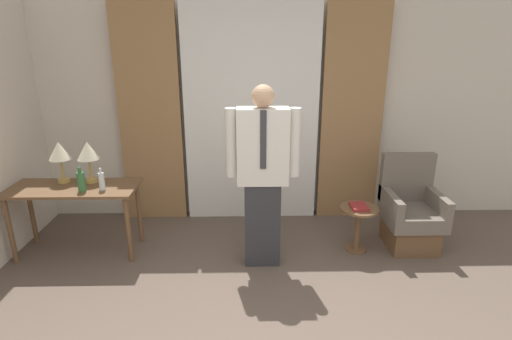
{
  "coord_description": "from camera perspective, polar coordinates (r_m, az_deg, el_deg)",
  "views": [
    {
      "loc": [
        -0.04,
        -1.8,
        2.21
      ],
      "look_at": [
        0.03,
        1.64,
        1.05
      ],
      "focal_mm": 28.0,
      "sensor_mm": 36.0,
      "label": 1
    }
  ],
  "objects": [
    {
      "name": "table_lamp_right",
      "position": [
        4.46,
        -22.88,
        2.3
      ],
      "size": [
        0.22,
        0.22,
        0.44
      ],
      "color": "tan",
      "rests_on": "desk"
    },
    {
      "name": "curtain_sheer_center",
      "position": [
        4.8,
        -0.66,
        7.61
      ],
      "size": [
        1.6,
        0.06,
        2.58
      ],
      "color": "white",
      "rests_on": "ground_plane"
    },
    {
      "name": "bottle_near_edge",
      "position": [
        4.3,
        -23.71,
        -1.49
      ],
      "size": [
        0.08,
        0.08,
        0.25
      ],
      "color": "#336638",
      "rests_on": "desk"
    },
    {
      "name": "curtain_drape_right",
      "position": [
        4.96,
        13.52,
        7.46
      ],
      "size": [
        0.73,
        0.06,
        2.58
      ],
      "color": "#997047",
      "rests_on": "ground_plane"
    },
    {
      "name": "book",
      "position": [
        4.32,
        14.51,
        -5.09
      ],
      "size": [
        0.17,
        0.22,
        0.03
      ],
      "color": "maroon",
      "rests_on": "side_table"
    },
    {
      "name": "side_table",
      "position": [
        4.39,
        14.38,
        -7.13
      ],
      "size": [
        0.4,
        0.4,
        0.5
      ],
      "color": "brown",
      "rests_on": "ground_plane"
    },
    {
      "name": "table_lamp_left",
      "position": [
        4.58,
        -26.27,
        2.22
      ],
      "size": [
        0.22,
        0.22,
        0.44
      ],
      "color": "tan",
      "rests_on": "desk"
    },
    {
      "name": "desk",
      "position": [
        4.52,
        -24.54,
        -3.5
      ],
      "size": [
        1.3,
        0.54,
        0.74
      ],
      "color": "brown",
      "rests_on": "ground_plane"
    },
    {
      "name": "bottle_by_lamp",
      "position": [
        4.26,
        -21.19,
        -1.46
      ],
      "size": [
        0.06,
        0.06,
        0.23
      ],
      "color": "silver",
      "rests_on": "desk"
    },
    {
      "name": "curtain_drape_left",
      "position": [
        4.94,
        -14.9,
        7.3
      ],
      "size": [
        0.73,
        0.06,
        2.58
      ],
      "color": "#997047",
      "rests_on": "ground_plane"
    },
    {
      "name": "armchair",
      "position": [
        4.68,
        21.15,
        -6.0
      ],
      "size": [
        0.58,
        0.61,
        0.99
      ],
      "color": "brown",
      "rests_on": "ground_plane"
    },
    {
      "name": "wall_back",
      "position": [
        4.92,
        -0.68,
        8.59
      ],
      "size": [
        10.0,
        0.06,
        2.7
      ],
      "color": "beige",
      "rests_on": "ground_plane"
    },
    {
      "name": "person",
      "position": [
        3.8,
        0.95,
        -0.32
      ],
      "size": [
        0.7,
        0.23,
        1.8
      ],
      "color": "#2D2D33",
      "rests_on": "ground_plane"
    }
  ]
}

